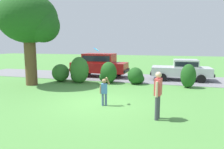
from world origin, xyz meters
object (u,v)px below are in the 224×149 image
(parked_sedan, at_px, (182,69))
(adult_onlooker, at_px, (158,93))
(oak_tree_large, at_px, (31,21))
(parked_suv, at_px, (99,64))
(frisbee, at_px, (96,49))
(child_thrower, at_px, (104,90))

(parked_sedan, bearing_deg, adult_onlooker, -97.63)
(oak_tree_large, bearing_deg, parked_suv, 54.38)
(oak_tree_large, xyz_separation_m, frisbee, (5.58, -3.00, -1.66))
(parked_sedan, relative_size, parked_suv, 0.94)
(parked_sedan, relative_size, child_thrower, 3.47)
(oak_tree_large, distance_m, frisbee, 6.55)
(child_thrower, bearing_deg, parked_suv, 111.10)
(parked_suv, height_order, frisbee, frisbee)
(oak_tree_large, relative_size, adult_onlooker, 3.40)
(oak_tree_large, height_order, parked_suv, oak_tree_large)
(parked_suv, distance_m, child_thrower, 8.11)
(parked_sedan, bearing_deg, frisbee, -117.96)
(parked_sedan, xyz_separation_m, parked_suv, (-6.46, -0.18, 0.23))
(parked_suv, bearing_deg, oak_tree_large, -125.62)
(frisbee, xyz_separation_m, adult_onlooker, (2.81, -1.28, -1.49))
(frisbee, bearing_deg, parked_sedan, 62.04)
(parked_suv, distance_m, frisbee, 7.86)
(child_thrower, bearing_deg, frisbee, 152.79)
(parked_sedan, height_order, frisbee, frisbee)
(oak_tree_large, distance_m, parked_suv, 6.14)
(oak_tree_large, xyz_separation_m, parked_sedan, (9.56, 4.51, -3.28))
(frisbee, bearing_deg, oak_tree_large, 151.72)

